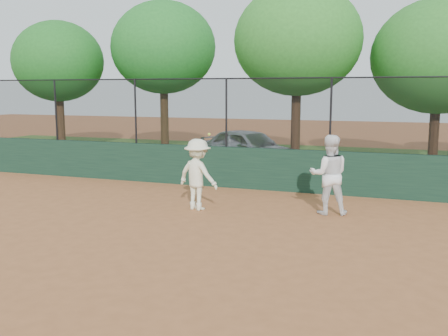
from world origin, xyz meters
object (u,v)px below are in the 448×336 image
(parked_car, at_px, (248,148))
(tree_2, at_px, (297,41))
(tree_1, at_px, (163,48))
(tree_3, at_px, (439,57))
(player_second, at_px, (329,175))
(player_main, at_px, (198,174))
(tree_0, at_px, (58,62))

(parked_car, xyz_separation_m, tree_2, (1.43, 1.51, 3.96))
(tree_2, bearing_deg, tree_1, 170.56)
(tree_1, bearing_deg, tree_3, -1.45)
(tree_3, bearing_deg, tree_2, -171.57)
(player_second, xyz_separation_m, tree_2, (-2.37, 7.55, 3.77))
(player_main, xyz_separation_m, tree_1, (-5.47, 9.20, 3.81))
(parked_car, relative_size, player_main, 2.26)
(parked_car, xyz_separation_m, tree_3, (6.41, 2.25, 3.31))
(parked_car, xyz_separation_m, tree_0, (-9.55, 1.60, 3.39))
(player_second, bearing_deg, tree_0, -43.28)
(tree_1, bearing_deg, parked_car, -28.32)
(tree_3, bearing_deg, tree_0, -177.66)
(player_main, bearing_deg, tree_2, 85.44)
(player_second, distance_m, player_main, 3.08)
(player_second, height_order, player_main, player_main)
(tree_0, xyz_separation_m, tree_3, (15.95, 0.65, -0.09))
(player_second, relative_size, tree_1, 0.28)
(player_main, bearing_deg, tree_1, 120.75)
(player_second, height_order, tree_2, tree_2)
(tree_0, bearing_deg, player_second, -29.80)
(tree_1, distance_m, tree_3, 11.13)
(tree_0, bearing_deg, parked_car, -9.51)
(player_main, height_order, tree_2, tree_2)
(parked_car, xyz_separation_m, player_second, (3.79, -6.04, 0.19))
(tree_0, bearing_deg, tree_2, -0.45)
(player_second, bearing_deg, tree_3, -120.98)
(parked_car, relative_size, tree_2, 0.63)
(tree_2, bearing_deg, parked_car, -133.37)
(tree_1, relative_size, tree_2, 0.98)
(player_main, height_order, tree_0, tree_0)
(player_second, bearing_deg, parked_car, -71.34)
(parked_car, relative_size, tree_3, 0.70)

